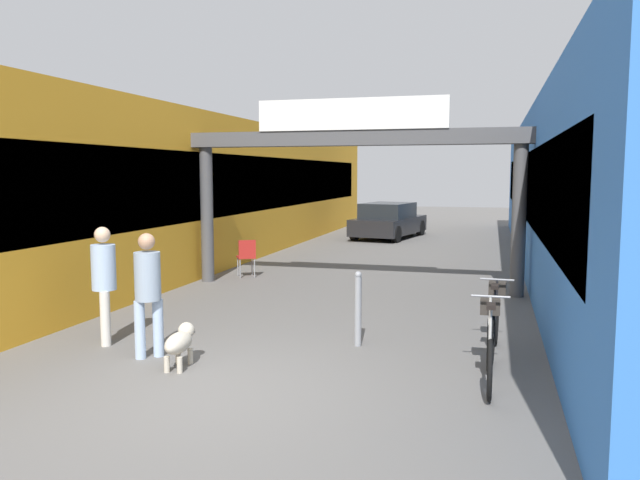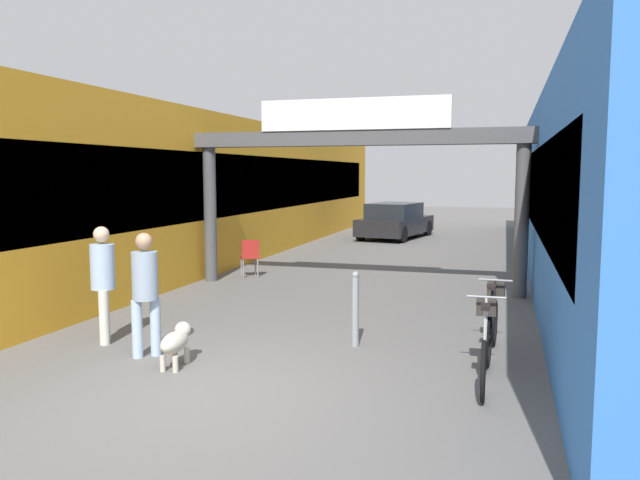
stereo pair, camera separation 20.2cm
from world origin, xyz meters
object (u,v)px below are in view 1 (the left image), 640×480
at_px(bollard_post_metal, 358,308).
at_px(parked_car_black, 389,221).
at_px(bicycle_black_second, 495,321).
at_px(dog_on_leash, 180,342).
at_px(bicycle_silver_nearest, 490,346).
at_px(pedestrian_companion, 104,277).
at_px(cafe_chair_red_nearer, 247,255).
at_px(pedestrian_with_dog, 148,287).

distance_m(bollard_post_metal, parked_car_black, 14.97).
distance_m(bicycle_black_second, bollard_post_metal, 1.88).
relative_size(dog_on_leash, bicycle_silver_nearest, 0.43).
height_order(pedestrian_companion, bicycle_black_second, pedestrian_companion).
distance_m(pedestrian_companion, dog_on_leash, 1.82).
bearing_deg(dog_on_leash, bicycle_silver_nearest, 6.72).
distance_m(cafe_chair_red_nearer, parked_car_black, 9.96).
bearing_deg(parked_car_black, pedestrian_with_dog, -92.08).
bearing_deg(cafe_chair_red_nearer, bicycle_silver_nearest, -47.92).
relative_size(bicycle_black_second, bollard_post_metal, 1.58).
xyz_separation_m(pedestrian_companion, bicycle_black_second, (5.38, 1.03, -0.53)).
relative_size(pedestrian_companion, bicycle_black_second, 1.00).
relative_size(dog_on_leash, cafe_chair_red_nearer, 0.81).
xyz_separation_m(pedestrian_with_dog, bollard_post_metal, (2.56, 1.29, -0.41)).
distance_m(bollard_post_metal, cafe_chair_red_nearer, 6.28).
bearing_deg(parked_car_black, pedestrian_companion, -95.63).
xyz_separation_m(pedestrian_with_dog, parked_car_black, (0.59, 16.13, -0.31)).
relative_size(pedestrian_companion, bollard_post_metal, 1.58).
bearing_deg(dog_on_leash, pedestrian_with_dog, 156.60).
bearing_deg(pedestrian_companion, bicycle_black_second, 10.81).
bearing_deg(pedestrian_with_dog, bicycle_black_second, 18.30).
bearing_deg(cafe_chair_red_nearer, parked_car_black, 79.73).
bearing_deg(bicycle_black_second, cafe_chair_red_nearer, 139.03).
bearing_deg(bicycle_black_second, bollard_post_metal, -174.65).
bearing_deg(parked_car_black, bicycle_black_second, -75.35).
xyz_separation_m(bollard_post_metal, parked_car_black, (-1.97, 14.84, 0.10)).
relative_size(dog_on_leash, bicycle_black_second, 0.43).
bearing_deg(cafe_chair_red_nearer, bollard_post_metal, -53.43).
height_order(dog_on_leash, cafe_chair_red_nearer, cafe_chair_red_nearer).
relative_size(bicycle_black_second, parked_car_black, 0.40).
relative_size(bollard_post_metal, cafe_chair_red_nearer, 1.20).
relative_size(pedestrian_with_dog, bicycle_black_second, 0.98).
bearing_deg(bicycle_silver_nearest, pedestrian_with_dog, -177.51).
bearing_deg(pedestrian_companion, bicycle_silver_nearest, -2.64).
bearing_deg(pedestrian_with_dog, bicycle_silver_nearest, 2.49).
height_order(pedestrian_with_dog, pedestrian_companion, pedestrian_companion).
bearing_deg(pedestrian_with_dog, pedestrian_companion, 155.69).
xyz_separation_m(pedestrian_companion, bollard_post_metal, (3.52, 0.85, -0.42)).
xyz_separation_m(dog_on_leash, bicycle_black_second, (3.83, 1.72, 0.11)).
height_order(pedestrian_companion, bollard_post_metal, pedestrian_companion).
xyz_separation_m(pedestrian_with_dog, pedestrian_companion, (-0.96, 0.43, 0.02)).
bearing_deg(bicycle_black_second, pedestrian_with_dog, -161.70).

